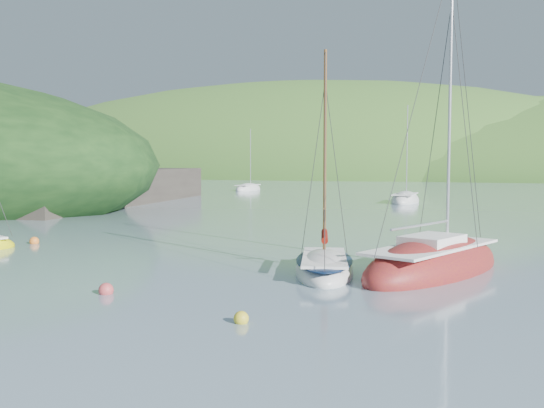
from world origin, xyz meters
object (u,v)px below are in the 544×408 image
at_px(daysailer_white, 324,268).
at_px(distant_sloop_c, 248,189).
at_px(sloop_red, 434,267).
at_px(distant_sloop_a, 405,201).

height_order(daysailer_white, distant_sloop_c, distant_sloop_c).
distance_m(daysailer_white, sloop_red, 4.27).
xyz_separation_m(distant_sloop_a, distant_sloop_c, (-26.79, 17.98, -0.01)).
height_order(distant_sloop_a, distant_sloop_c, distant_sloop_a).
bearing_deg(distant_sloop_c, daysailer_white, -62.86).
relative_size(daysailer_white, distant_sloop_c, 0.93).
distance_m(daysailer_white, distant_sloop_a, 42.43).
bearing_deg(distant_sloop_c, sloop_red, -59.28).
height_order(sloop_red, distant_sloop_a, sloop_red).
bearing_deg(daysailer_white, distant_sloop_c, 99.50).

